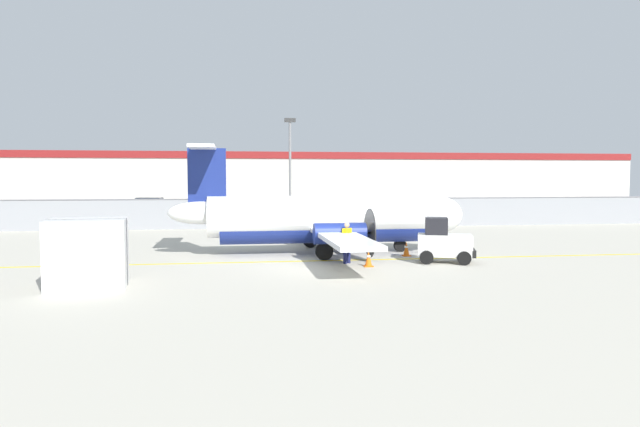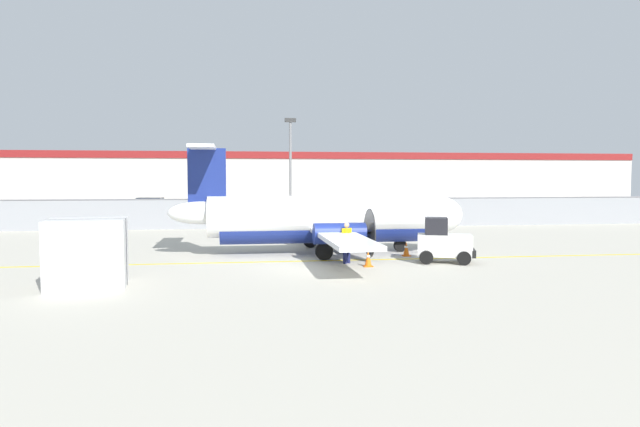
# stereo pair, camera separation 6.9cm
# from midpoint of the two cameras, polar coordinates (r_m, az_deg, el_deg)

# --- Properties ---
(ground_plane) EXTENTS (140.00, 140.00, 0.01)m
(ground_plane) POSITION_cam_midpoint_polar(r_m,az_deg,el_deg) (24.30, 0.05, -4.74)
(ground_plane) COLOR #B7B2A3
(perimeter_fence) EXTENTS (98.00, 0.10, 2.10)m
(perimeter_fence) POSITION_cam_midpoint_polar(r_m,az_deg,el_deg) (40.02, -3.20, 0.15)
(perimeter_fence) COLOR gray
(perimeter_fence) RESTS_ON ground
(parking_lot_strip) EXTENTS (98.00, 17.00, 0.12)m
(parking_lot_strip) POSITION_cam_midpoint_polar(r_m,az_deg,el_deg) (51.53, -4.30, -0.25)
(parking_lot_strip) COLOR #38383A
(parking_lot_strip) RESTS_ON ground
(background_building) EXTENTS (91.00, 8.10, 6.50)m
(background_building) POSITION_cam_midpoint_polar(r_m,az_deg,el_deg) (69.87, -5.32, 3.39)
(background_building) COLOR beige
(background_building) RESTS_ON ground
(commuter_airplane) EXTENTS (13.84, 16.02, 4.92)m
(commuter_airplane) POSITION_cam_midpoint_polar(r_m,az_deg,el_deg) (26.56, 0.75, -0.56)
(commuter_airplane) COLOR white
(commuter_airplane) RESTS_ON ground
(baggage_tug) EXTENTS (2.55, 1.94, 1.88)m
(baggage_tug) POSITION_cam_midpoint_polar(r_m,az_deg,el_deg) (24.23, 12.16, -2.82)
(baggage_tug) COLOR silver
(baggage_tug) RESTS_ON ground
(ground_crew_worker) EXTENTS (0.50, 0.47, 1.70)m
(ground_crew_worker) POSITION_cam_midpoint_polar(r_m,az_deg,el_deg) (23.47, 2.63, -2.71)
(ground_crew_worker) COLOR #191E4C
(ground_crew_worker) RESTS_ON ground
(cargo_container) EXTENTS (2.62, 2.27, 2.20)m
(cargo_container) POSITION_cam_midpoint_polar(r_m,az_deg,el_deg) (19.95, -22.31, -3.67)
(cargo_container) COLOR silver
(cargo_container) RESTS_ON ground
(traffic_cone_near_left) EXTENTS (0.36, 0.36, 0.64)m
(traffic_cone_near_left) POSITION_cam_midpoint_polar(r_m,az_deg,el_deg) (22.77, 4.78, -4.54)
(traffic_cone_near_left) COLOR orange
(traffic_cone_near_left) RESTS_ON ground
(traffic_cone_near_right) EXTENTS (0.36, 0.36, 0.64)m
(traffic_cone_near_right) POSITION_cam_midpoint_polar(r_m,az_deg,el_deg) (26.01, 8.56, -3.54)
(traffic_cone_near_right) COLOR orange
(traffic_cone_near_right) RESTS_ON ground
(parked_car_0) EXTENTS (4.30, 2.20, 1.58)m
(parked_car_0) POSITION_cam_midpoint_polar(r_m,az_deg,el_deg) (48.92, -21.21, 0.28)
(parked_car_0) COLOR navy
(parked_car_0) RESTS_ON parking_lot_strip
(parked_car_1) EXTENTS (4.36, 2.35, 1.58)m
(parked_car_1) POSITION_cam_midpoint_polar(r_m,az_deg,el_deg) (54.70, -16.83, 0.70)
(parked_car_1) COLOR #B28C19
(parked_car_1) RESTS_ON parking_lot_strip
(parked_car_2) EXTENTS (4.24, 2.08, 1.58)m
(parked_car_2) POSITION_cam_midpoint_polar(r_m,az_deg,el_deg) (57.72, -10.72, 0.94)
(parked_car_2) COLOR #B28C19
(parked_car_2) RESTS_ON parking_lot_strip
(parked_car_3) EXTENTS (4.28, 2.17, 1.58)m
(parked_car_3) POSITION_cam_midpoint_polar(r_m,az_deg,el_deg) (53.18, -6.17, 0.76)
(parked_car_3) COLOR #B28C19
(parked_car_3) RESTS_ON parking_lot_strip
(parked_car_4) EXTENTS (4.21, 2.02, 1.58)m
(parked_car_4) POSITION_cam_midpoint_polar(r_m,az_deg,el_deg) (54.09, -2.85, 0.82)
(parked_car_4) COLOR gray
(parked_car_4) RESTS_ON parking_lot_strip
(parked_car_5) EXTENTS (4.21, 2.02, 1.58)m
(parked_car_5) POSITION_cam_midpoint_polar(r_m,az_deg,el_deg) (52.81, 2.27, 0.76)
(parked_car_5) COLOR gray
(parked_car_5) RESTS_ON parking_lot_strip
(parked_car_6) EXTENTS (4.31, 2.24, 1.58)m
(parked_car_6) POSITION_cam_midpoint_polar(r_m,az_deg,el_deg) (52.01, 7.96, 0.68)
(parked_car_6) COLOR slate
(parked_car_6) RESTS_ON parking_lot_strip
(parked_car_7) EXTENTS (4.39, 2.45, 1.58)m
(parked_car_7) POSITION_cam_midpoint_polar(r_m,az_deg,el_deg) (58.37, 9.57, 0.98)
(parked_car_7) COLOR navy
(parked_car_7) RESTS_ON parking_lot_strip
(apron_light_pole) EXTENTS (0.70, 0.30, 7.27)m
(apron_light_pole) POSITION_cam_midpoint_polar(r_m,az_deg,el_deg) (36.27, -3.06, 4.83)
(apron_light_pole) COLOR slate
(apron_light_pole) RESTS_ON ground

